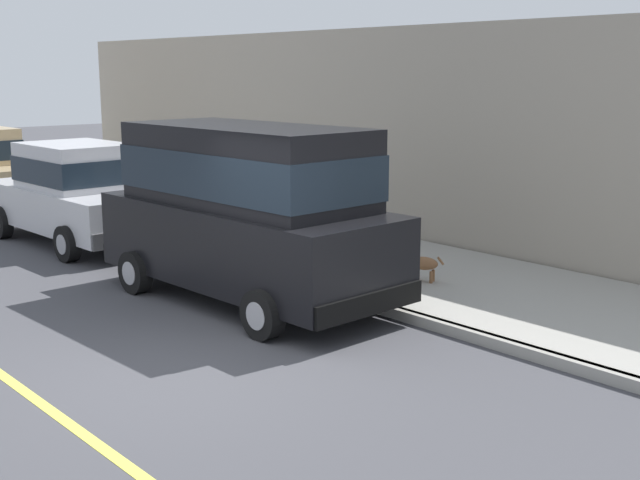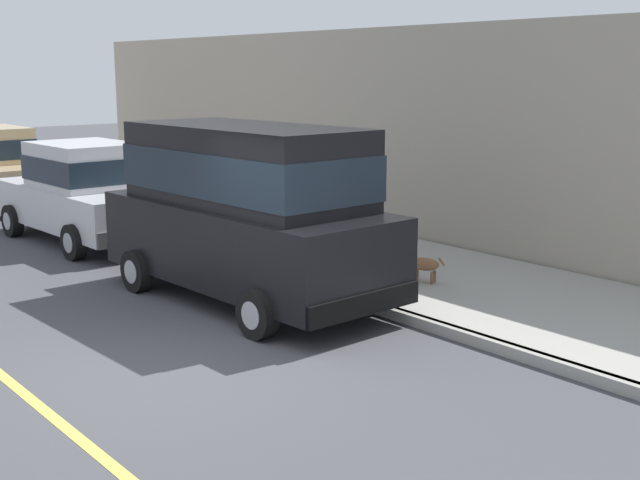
# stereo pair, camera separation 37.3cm
# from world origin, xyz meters

# --- Properties ---
(ground_plane) EXTENTS (80.00, 80.00, 0.00)m
(ground_plane) POSITION_xyz_m (0.00, 0.00, 0.00)
(ground_plane) COLOR #424247
(curb) EXTENTS (0.16, 64.00, 0.14)m
(curb) POSITION_xyz_m (3.20, 0.00, 0.07)
(curb) COLOR gray
(curb) RESTS_ON ground
(sidewalk) EXTENTS (3.60, 64.00, 0.14)m
(sidewalk) POSITION_xyz_m (5.00, 0.00, 0.07)
(sidewalk) COLOR #99968E
(sidewalk) RESTS_ON ground
(lane_centre_line) EXTENTS (0.12, 57.60, 0.01)m
(lane_centre_line) POSITION_xyz_m (-1.60, 0.00, 0.00)
(lane_centre_line) COLOR #E0D64C
(lane_centre_line) RESTS_ON ground
(car_black_van) EXTENTS (2.26, 4.96, 2.52)m
(car_black_van) POSITION_xyz_m (2.19, 1.73, 1.39)
(car_black_van) COLOR black
(car_black_van) RESTS_ON ground
(car_silver_sedan) EXTENTS (2.14, 4.65, 1.92)m
(car_silver_sedan) POSITION_xyz_m (2.17, 7.17, 0.98)
(car_silver_sedan) COLOR #BCBCC1
(car_silver_sedan) RESTS_ON ground
(dog_brown) EXTENTS (0.41, 0.70, 0.49)m
(dog_brown) POSITION_xyz_m (4.50, 0.51, 0.43)
(dog_brown) COLOR brown
(dog_brown) RESTS_ON sidewalk
(building_facade) EXTENTS (0.50, 20.00, 4.07)m
(building_facade) POSITION_xyz_m (7.10, 5.33, 2.04)
(building_facade) COLOR #9E9384
(building_facade) RESTS_ON ground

